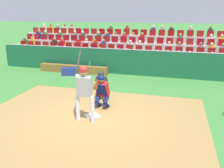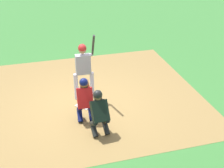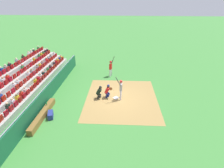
{
  "view_description": "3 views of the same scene",
  "coord_description": "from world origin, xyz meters",
  "px_view_note": "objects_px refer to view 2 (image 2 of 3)",
  "views": [
    {
      "loc": [
        -2.7,
        6.76,
        3.33
      ],
      "look_at": [
        -0.52,
        -0.59,
        1.01
      ],
      "focal_mm": 37.58,
      "sensor_mm": 36.0,
      "label": 1
    },
    {
      "loc": [
        -1.1,
        -7.8,
        4.98
      ],
      "look_at": [
        0.58,
        -1.14,
        1.25
      ],
      "focal_mm": 48.5,
      "sensor_mm": 36.0,
      "label": 2
    },
    {
      "loc": [
        13.84,
        0.63,
        8.16
      ],
      "look_at": [
        -0.32,
        -0.37,
        1.23
      ],
      "focal_mm": 28.54,
      "sensor_mm": 36.0,
      "label": 3
    }
  ],
  "objects_px": {
    "home_plate_marker": "(85,104)",
    "catcher_crouching": "(85,97)",
    "batter_at_plate": "(84,65)",
    "home_plate_umpire": "(99,111)"
  },
  "relations": [
    {
      "from": "home_plate_marker",
      "to": "home_plate_umpire",
      "type": "relative_size",
      "value": 0.35
    },
    {
      "from": "catcher_crouching",
      "to": "home_plate_umpire",
      "type": "relative_size",
      "value": 1.03
    },
    {
      "from": "batter_at_plate",
      "to": "catcher_crouching",
      "type": "bearing_deg",
      "value": -98.41
    },
    {
      "from": "batter_at_plate",
      "to": "home_plate_umpire",
      "type": "xyz_separation_m",
      "value": [
        0.08,
        -1.88,
        -0.45
      ]
    },
    {
      "from": "home_plate_marker",
      "to": "catcher_crouching",
      "type": "height_order",
      "value": "catcher_crouching"
    },
    {
      "from": "home_plate_marker",
      "to": "batter_at_plate",
      "type": "bearing_deg",
      "value": 78.55
    },
    {
      "from": "batter_at_plate",
      "to": "catcher_crouching",
      "type": "xyz_separation_m",
      "value": [
        -0.17,
        -1.16,
        -0.42
      ]
    },
    {
      "from": "batter_at_plate",
      "to": "home_plate_umpire",
      "type": "distance_m",
      "value": 1.93
    },
    {
      "from": "home_plate_marker",
      "to": "catcher_crouching",
      "type": "bearing_deg",
      "value": -96.66
    },
    {
      "from": "catcher_crouching",
      "to": "home_plate_umpire",
      "type": "height_order",
      "value": "catcher_crouching"
    }
  ]
}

